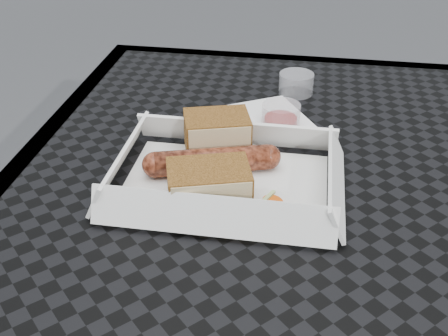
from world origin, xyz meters
name	(u,v)px	position (x,y,z in m)	size (l,w,h in m)	color
patio_table	(347,249)	(0.00, 0.00, 0.67)	(0.80, 0.80, 0.74)	black
food_tray	(225,185)	(-0.14, -0.01, 0.75)	(0.22, 0.15, 0.00)	white
bratwurst	(212,161)	(-0.16, 0.02, 0.76)	(0.15, 0.07, 0.03)	brown
bread_near	(217,134)	(-0.16, 0.06, 0.77)	(0.07, 0.05, 0.05)	brown
bread_far	(209,186)	(-0.15, -0.04, 0.77)	(0.08, 0.06, 0.04)	brown
veg_garnish	(269,207)	(-0.09, -0.04, 0.75)	(0.03, 0.03, 0.00)	#DD4E09
napkin	(262,121)	(-0.12, 0.15, 0.75)	(0.12, 0.12, 0.00)	white
condiment_cup_sauce	(281,115)	(-0.09, 0.15, 0.76)	(0.05, 0.05, 0.03)	#980E0B
condiment_cup_empty	(296,83)	(-0.08, 0.25, 0.76)	(0.05, 0.05, 0.03)	silver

